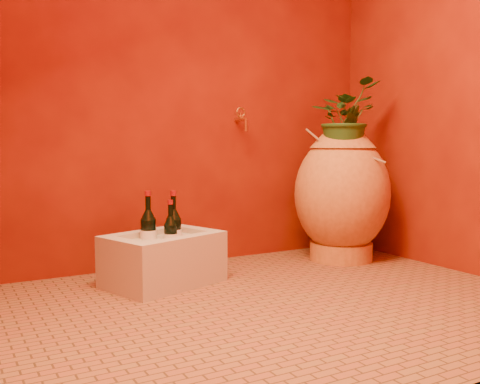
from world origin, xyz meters
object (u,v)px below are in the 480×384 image
wine_bottle_c (171,236)px  wall_tap (242,118)px  wine_bottle_a (148,233)px  amphora (342,193)px  stone_basin (163,260)px  wine_bottle_b (174,232)px

wine_bottle_c → wall_tap: (0.63, 0.35, 0.65)m
wine_bottle_a → wine_bottle_c: wine_bottle_a is taller
amphora → wine_bottle_a: amphora is taller
stone_basin → wine_bottle_b: (0.07, 0.01, 0.14)m
wine_bottle_b → wall_tap: 0.93m
wine_bottle_a → wine_bottle_b: 0.13m
stone_basin → wall_tap: bearing=26.9°
wine_bottle_c → wall_tap: bearing=28.9°
wine_bottle_b → wine_bottle_c: (-0.03, -0.02, -0.02)m
amphora → stone_basin: amphora is taller
stone_basin → wine_bottle_b: bearing=11.2°
amphora → wine_bottle_c: (-1.17, -0.02, -0.17)m
amphora → wine_bottle_a: 1.29m
wine_bottle_b → wine_bottle_c: wine_bottle_b is taller
wine_bottle_c → stone_basin: bearing=169.0°
wine_bottle_a → amphora: bearing=-1.8°
stone_basin → wine_bottle_a: (-0.06, 0.05, 0.14)m
amphora → wine_bottle_c: amphora is taller
amphora → wine_bottle_b: bearing=179.8°
amphora → wine_bottle_c: bearing=-179.2°
stone_basin → wine_bottle_c: bearing=-11.0°
stone_basin → wine_bottle_a: 0.16m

